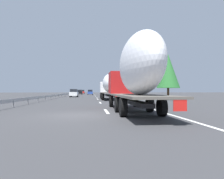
{
  "coord_description": "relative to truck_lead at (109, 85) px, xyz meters",
  "views": [
    {
      "loc": [
        -12.3,
        -0.77,
        1.44
      ],
      "look_at": [
        17.7,
        -3.74,
        1.63
      ],
      "focal_mm": 32.93,
      "sensor_mm": 36.0,
      "label": 1
    }
  ],
  "objects": [
    {
      "name": "lane_stripe_4",
      "position": [
        21.5,
        1.8,
        -2.33
      ],
      "size": [
        3.2,
        0.2,
        0.01
      ],
      "primitive_type": "cube",
      "color": "white",
      "rests_on": "ground_plane"
    },
    {
      "name": "lane_stripe_9",
      "position": [
        60.9,
        1.8,
        -2.33
      ],
      "size": [
        3.2,
        0.2,
        0.01
      ],
      "primitive_type": "cube",
      "color": "white",
      "rests_on": "ground_plane"
    },
    {
      "name": "lane_stripe_7",
      "position": [
        45.37,
        1.8,
        -2.33
      ],
      "size": [
        3.2,
        0.2,
        0.01
      ],
      "primitive_type": "cube",
      "color": "white",
      "rests_on": "ground_plane"
    },
    {
      "name": "tree_2",
      "position": [
        14.59,
        -8.03,
        2.16
      ],
      "size": [
        3.77,
        3.77,
        7.45
      ],
      "color": "#472D19",
      "rests_on": "ground_plane"
    },
    {
      "name": "edge_line_right",
      "position": [
        23.49,
        -1.9,
        -2.33
      ],
      "size": [
        110.0,
        0.2,
        0.01
      ],
      "primitive_type": "cube",
      "color": "white",
      "rests_on": "ground_plane"
    },
    {
      "name": "car_black_suv",
      "position": [
        48.76,
        7.5,
        -1.39
      ],
      "size": [
        4.53,
        1.89,
        1.86
      ],
      "color": "black",
      "rests_on": "ground_plane"
    },
    {
      "name": "car_white_van",
      "position": [
        14.64,
        6.95,
        -1.4
      ],
      "size": [
        4.77,
        1.79,
        1.83
      ],
      "color": "white",
      "rests_on": "ground_plane"
    },
    {
      "name": "lane_stripe_0",
      "position": [
        -19.51,
        1.8,
        -2.33
      ],
      "size": [
        3.2,
        0.2,
        0.01
      ],
      "primitive_type": "cube",
      "color": "white",
      "rests_on": "ground_plane"
    },
    {
      "name": "lane_stripe_5",
      "position": [
        34.92,
        1.8,
        -2.33
      ],
      "size": [
        3.2,
        0.2,
        0.01
      ],
      "primitive_type": "cube",
      "color": "white",
      "rests_on": "ground_plane"
    },
    {
      "name": "tree_0",
      "position": [
        -2.31,
        -9.25,
        2.25
      ],
      "size": [
        3.65,
        3.65,
        7.29
      ],
      "color": "#472D19",
      "rests_on": "ground_plane"
    },
    {
      "name": "car_red_compact",
      "position": [
        68.11,
        7.28,
        -1.37
      ],
      "size": [
        4.25,
        1.84,
        1.93
      ],
      "color": "red",
      "rests_on": "ground_plane"
    },
    {
      "name": "tree_5",
      "position": [
        51.91,
        -9.35,
        2.53
      ],
      "size": [
        3.67,
        3.67,
        7.83
      ],
      "color": "#472D19",
      "rests_on": "ground_plane"
    },
    {
      "name": "guardrail_median",
      "position": [
        21.49,
        9.6,
        -1.76
      ],
      "size": [
        94.0,
        0.1,
        0.76
      ],
      "color": "#9EA0A5",
      "rests_on": "ground_plane"
    },
    {
      "name": "car_blue_sedan",
      "position": [
        40.56,
        3.36,
        -1.41
      ],
      "size": [
        4.49,
        1.86,
        1.83
      ],
      "color": "#28479E",
      "rests_on": "ground_plane"
    },
    {
      "name": "tree_1",
      "position": [
        5.25,
        -6.64,
        1.55
      ],
      "size": [
        3.33,
        3.33,
        6.07
      ],
      "color": "#472D19",
      "rests_on": "ground_plane"
    },
    {
      "name": "tree_4",
      "position": [
        6.45,
        -7.41,
        0.92
      ],
      "size": [
        2.77,
        2.77,
        5.15
      ],
      "color": "#472D19",
      "rests_on": "ground_plane"
    },
    {
      "name": "lane_stripe_3",
      "position": [
        7.71,
        1.8,
        -2.33
      ],
      "size": [
        3.2,
        0.2,
        0.01
      ],
      "primitive_type": "cube",
      "color": "white",
      "rests_on": "ground_plane"
    },
    {
      "name": "tree_3",
      "position": [
        40.81,
        -8.48,
        2.49
      ],
      "size": [
        3.06,
        3.06,
        7.76
      ],
      "color": "#472D19",
      "rests_on": "ground_plane"
    },
    {
      "name": "lane_stripe_8",
      "position": [
        44.84,
        1.8,
        -2.33
      ],
      "size": [
        3.2,
        0.2,
        0.01
      ],
      "primitive_type": "cube",
      "color": "white",
      "rests_on": "ground_plane"
    },
    {
      "name": "lane_stripe_6",
      "position": [
        32.92,
        1.8,
        -2.33
      ],
      "size": [
        3.2,
        0.2,
        0.01
      ],
      "primitive_type": "cube",
      "color": "white",
      "rests_on": "ground_plane"
    },
    {
      "name": "road_sign",
      "position": [
        15.0,
        -3.1,
        0.04
      ],
      "size": [
        0.1,
        0.9,
        3.45
      ],
      "color": "gray",
      "rests_on": "ground_plane"
    },
    {
      "name": "lane_stripe_2",
      "position": [
        1.33,
        1.8,
        -2.33
      ],
      "size": [
        3.2,
        0.2,
        0.01
      ],
      "primitive_type": "cube",
      "color": "white",
      "rests_on": "ground_plane"
    },
    {
      "name": "truck_trailing",
      "position": [
        -20.72,
        0.0,
        0.35
      ],
      "size": [
        12.77,
        2.55,
        4.82
      ],
      "color": "#B21919",
      "rests_on": "ground_plane"
    },
    {
      "name": "ground_plane",
      "position": [
        18.49,
        3.6,
        -2.33
      ],
      "size": [
        260.0,
        260.0,
        0.0
      ],
      "primitive_type": "plane",
      "color": "#38383A"
    },
    {
      "name": "lane_stripe_1",
      "position": [
        -9.01,
        1.8,
        -2.33
      ],
      "size": [
        3.2,
        0.2,
        0.01
      ],
      "primitive_type": "cube",
      "color": "white",
      "rests_on": "ground_plane"
    },
    {
      "name": "truck_lead",
      "position": [
        0.0,
        0.0,
        0.0
      ],
      "size": [
        12.77,
        2.55,
        4.1
      ],
      "color": "silver",
      "rests_on": "ground_plane"
    }
  ]
}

